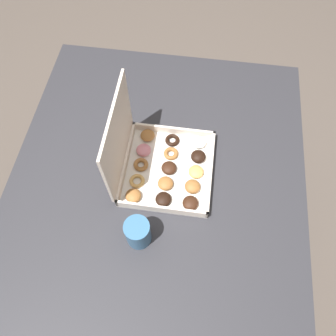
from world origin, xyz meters
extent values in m
plane|color=#564C44|center=(0.00, 0.00, 0.00)|extent=(8.00, 8.00, 0.00)
cube|color=#2D2D33|center=(0.00, 0.00, 0.73)|extent=(1.16, 0.97, 0.03)
cylinder|color=#2D2D33|center=(0.53, -0.44, 0.36)|extent=(0.06, 0.06, 0.71)
cylinder|color=#2D2D33|center=(0.53, 0.44, 0.36)|extent=(0.06, 0.06, 0.71)
cube|color=silver|center=(0.05, -0.03, 0.75)|extent=(0.30, 0.29, 0.01)
cube|color=silver|center=(0.05, -0.17, 0.77)|extent=(0.30, 0.01, 0.03)
cube|color=silver|center=(0.05, 0.11, 0.77)|extent=(0.30, 0.01, 0.03)
cube|color=silver|center=(-0.10, -0.03, 0.77)|extent=(0.01, 0.29, 0.03)
cube|color=silver|center=(0.20, -0.03, 0.77)|extent=(0.01, 0.29, 0.03)
cube|color=silver|center=(0.05, 0.12, 0.91)|extent=(0.30, 0.01, 0.25)
ellipsoid|color=#381E11|center=(-0.06, -0.12, 0.76)|extent=(0.05, 0.05, 0.03)
ellipsoid|color=#9E6633|center=(-0.01, -0.12, 0.76)|extent=(0.05, 0.05, 0.03)
ellipsoid|color=tan|center=(0.05, -0.13, 0.76)|extent=(0.05, 0.05, 0.02)
ellipsoid|color=black|center=(0.11, -0.13, 0.76)|extent=(0.05, 0.05, 0.03)
ellipsoid|color=white|center=(0.16, -0.12, 0.76)|extent=(0.05, 0.05, 0.02)
ellipsoid|color=black|center=(-0.06, -0.03, 0.76)|extent=(0.05, 0.05, 0.02)
ellipsoid|color=#9E6633|center=(-0.01, -0.03, 0.76)|extent=(0.05, 0.05, 0.02)
ellipsoid|color=#381E11|center=(0.05, -0.04, 0.76)|extent=(0.05, 0.05, 0.02)
torus|color=#9E6633|center=(0.11, -0.03, 0.76)|extent=(0.05, 0.05, 0.01)
torus|color=black|center=(0.16, -0.03, 0.76)|extent=(0.05, 0.05, 0.01)
ellipsoid|color=#9E6633|center=(-0.06, 0.06, 0.76)|extent=(0.05, 0.05, 0.03)
torus|color=tan|center=(-0.01, 0.06, 0.76)|extent=(0.05, 0.05, 0.01)
torus|color=#9E6633|center=(0.05, 0.06, 0.76)|extent=(0.05, 0.05, 0.01)
ellipsoid|color=pink|center=(0.11, 0.06, 0.76)|extent=(0.05, 0.05, 0.02)
ellipsoid|color=#9E6633|center=(0.17, 0.06, 0.76)|extent=(0.05, 0.05, 0.02)
cylinder|color=teal|center=(-0.19, 0.02, 0.80)|extent=(0.07, 0.07, 0.11)
cylinder|color=black|center=(-0.19, 0.02, 0.85)|extent=(0.06, 0.06, 0.01)
camera|label=1|loc=(-0.45, -0.10, 1.72)|focal=35.00mm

